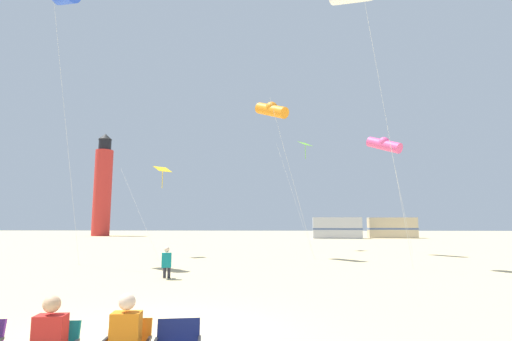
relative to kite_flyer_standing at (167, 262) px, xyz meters
name	(u,v)px	position (x,y,z in m)	size (l,w,h in m)	color
ground	(159,336)	(1.85, -7.09, -0.61)	(200.00, 200.00, 0.00)	#CCB584
kite_flyer_standing	(167,262)	(0.00, 0.00, 0.00)	(0.41, 0.55, 1.16)	#147F84
kite_diamond_lime	(304,148)	(6.36, 15.99, 7.31)	(2.88, 2.88, 8.45)	silver
kite_tube_orange	(272,110)	(3.81, 8.63, 8.24)	(3.52, 3.56, 9.55)	silver
kite_tube_rainbow	(384,144)	(11.30, 11.54, 6.62)	(2.59, 2.67, 7.94)	silver
kite_diamond_gold	(162,172)	(-3.09, 9.47, 4.56)	(3.12, 3.03, 5.57)	silver
lighthouse_distant	(103,187)	(-24.01, 47.68, 7.22)	(2.80, 2.80, 16.80)	red
rv_van_silver	(337,228)	(12.38, 38.80, 0.78)	(6.59, 2.80, 2.80)	#B7BABF
rv_van_tan	(392,228)	(20.26, 40.78, 0.78)	(6.62, 2.89, 2.80)	#C6B28C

